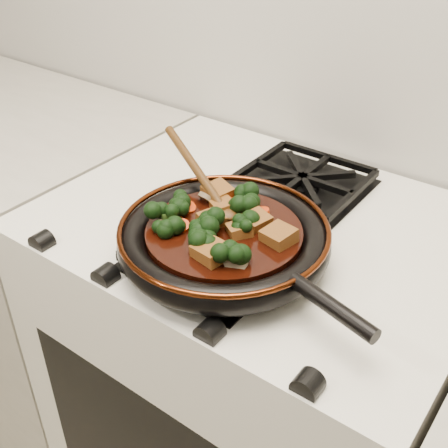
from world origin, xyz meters
The scene contains 33 objects.
stove centered at (0.00, 1.69, 0.45)m, with size 0.76×0.60×0.90m, color white.
burner_grate_front centered at (0.00, 1.55, 0.91)m, with size 0.23×0.23×0.03m, color black, non-canonical shape.
burner_grate_back centered at (0.00, 1.83, 0.91)m, with size 0.23×0.23×0.03m, color black, non-canonical shape.
skillet centered at (0.02, 1.55, 0.94)m, with size 0.45×0.33×0.05m.
braising_sauce centered at (0.02, 1.55, 0.95)m, with size 0.24×0.24×0.02m, color black.
tofu_cube_0 centered at (-0.05, 1.63, 0.97)m, with size 0.04×0.04×0.02m, color brown.
tofu_cube_1 centered at (0.05, 1.59, 0.97)m, with size 0.04×0.04×0.02m, color brown.
tofu_cube_2 centered at (0.04, 1.49, 0.97)m, with size 0.04×0.05×0.02m, color brown.
tofu_cube_3 centered at (0.05, 1.49, 0.97)m, with size 0.03×0.03×0.02m, color brown.
tofu_cube_4 centered at (0.04, 1.56, 0.97)m, with size 0.03×0.03×0.02m, color brown.
tofu_cube_5 centered at (-0.01, 1.56, 0.97)m, with size 0.04×0.04×0.02m, color brown.
tofu_cube_6 centered at (0.10, 1.58, 0.97)m, with size 0.04×0.04×0.02m, color brown.
tofu_cube_7 centered at (-0.02, 1.60, 0.97)m, with size 0.03×0.04×0.02m, color brown.
broccoli_floret_0 centered at (-0.07, 1.52, 0.97)m, with size 0.06×0.06×0.06m, color black, non-canonical shape.
broccoli_floret_1 centered at (0.01, 1.62, 0.97)m, with size 0.06×0.06×0.05m, color black, non-canonical shape.
broccoli_floret_2 centered at (-0.01, 1.54, 0.97)m, with size 0.06×0.06×0.06m, color black, non-canonical shape.
broccoli_floret_3 centered at (-0.05, 1.50, 0.97)m, with size 0.06×0.06×0.05m, color black, non-canonical shape.
broccoli_floret_4 centered at (0.07, 1.49, 0.97)m, with size 0.06×0.06×0.05m, color black, non-canonical shape.
broccoli_floret_5 centered at (0.00, 1.63, 0.97)m, with size 0.06×0.06×0.05m, color black, non-canonical shape.
broccoli_floret_6 centered at (0.05, 1.57, 0.97)m, with size 0.06×0.06×0.05m, color black, non-canonical shape.
broccoli_floret_7 centered at (0.02, 1.50, 0.97)m, with size 0.06×0.06×0.05m, color black, non-canonical shape.
broccoli_floret_8 centered at (-0.07, 1.56, 0.97)m, with size 0.06×0.06×0.05m, color black, non-canonical shape.
broccoli_floret_9 centered at (0.00, 1.52, 0.97)m, with size 0.06×0.06×0.05m, color black, non-canonical shape.
carrot_coin_0 centered at (-0.07, 1.57, 0.96)m, with size 0.03×0.03×0.01m, color red.
carrot_coin_1 centered at (0.05, 1.59, 0.96)m, with size 0.03×0.03×0.01m, color red.
carrot_coin_2 centered at (-0.02, 1.63, 0.96)m, with size 0.03×0.03×0.01m, color red.
carrot_coin_3 centered at (0.04, 1.62, 0.96)m, with size 0.03×0.03×0.01m, color red.
carrot_coin_4 centered at (-0.04, 1.52, 0.96)m, with size 0.03×0.03×0.01m, color red.
carrot_coin_5 centered at (-0.07, 1.54, 0.96)m, with size 0.03×0.03×0.01m, color red.
mushroom_slice_0 centered at (0.08, 1.50, 0.97)m, with size 0.04×0.04×0.01m, color brown.
mushroom_slice_1 centered at (-0.05, 1.50, 0.97)m, with size 0.04×0.04×0.01m, color brown.
mushroom_slice_2 centered at (-0.06, 1.60, 0.97)m, with size 0.03×0.03×0.01m, color brown.
wooden_spoon centered at (-0.06, 1.61, 0.98)m, with size 0.14×0.08×0.21m.
Camera 1 is at (0.44, 0.98, 1.44)m, focal length 45.00 mm.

